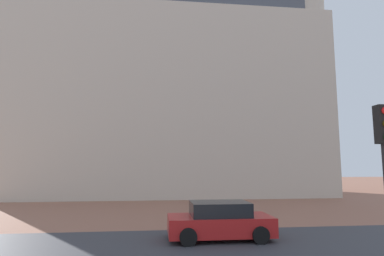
% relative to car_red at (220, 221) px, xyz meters
% --- Properties ---
extents(ground_plane, '(120.00, 120.00, 0.00)m').
position_rel_car_red_xyz_m(ground_plane, '(-0.64, 0.01, -0.69)').
color(ground_plane, '#93604C').
extents(street_asphalt_strip, '(120.00, 6.86, 0.00)m').
position_rel_car_red_xyz_m(street_asphalt_strip, '(-0.64, -1.51, -0.69)').
color(street_asphalt_strip, '#38383D').
rests_on(street_asphalt_strip, ground_plane).
extents(landmark_building, '(29.81, 11.71, 36.78)m').
position_rel_car_red_xyz_m(landmark_building, '(-1.08, 19.26, 9.85)').
color(landmark_building, beige).
rests_on(landmark_building, ground_plane).
extents(car_red, '(4.07, 2.07, 1.43)m').
position_rel_car_red_xyz_m(car_red, '(0.00, 0.00, 0.00)').
color(car_red, red).
rests_on(car_red, ground_plane).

